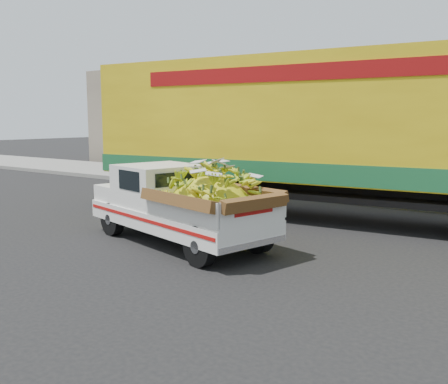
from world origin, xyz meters
The scene contains 6 objects.
ground centered at (0.00, 0.00, 0.00)m, with size 100.00×100.00×0.00m, color black.
curb centered at (0.00, 5.76, 0.07)m, with size 60.00×0.25×0.15m, color gray.
sidewalk centered at (0.00, 7.86, 0.07)m, with size 60.00×4.00×0.14m, color gray.
building_left centered at (-8.00, 13.76, 2.50)m, with size 18.00×6.00×5.00m, color gray.
pickup_truck centered at (-0.30, -0.62, 0.79)m, with size 4.43×2.49×1.47m.
semi_trailer centered at (0.73, 3.31, 2.12)m, with size 12.04×3.72×3.80m.
Camera 1 is at (5.56, -7.65, 2.36)m, focal length 40.00 mm.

